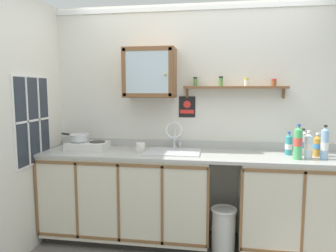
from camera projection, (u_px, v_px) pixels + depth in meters
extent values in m
cube|color=silver|center=(195.00, 121.00, 3.34)|extent=(3.66, 0.05, 2.44)
cube|color=white|center=(196.00, 8.00, 3.17)|extent=(3.66, 0.02, 0.05)
cube|color=silver|center=(9.00, 129.00, 2.70)|extent=(0.05, 3.36, 2.44)
cube|color=black|center=(129.00, 233.00, 3.30)|extent=(1.64, 0.53, 0.08)
cube|color=beige|center=(127.00, 193.00, 3.22)|extent=(1.68, 0.59, 0.82)
cube|color=brown|center=(118.00, 165.00, 2.88)|extent=(1.68, 0.01, 0.03)
cube|color=brown|center=(119.00, 240.00, 2.97)|extent=(1.68, 0.01, 0.03)
cube|color=brown|center=(36.00, 199.00, 3.05)|extent=(0.02, 0.01, 0.76)
cube|color=brown|center=(77.00, 201.00, 2.99)|extent=(0.02, 0.01, 0.76)
cube|color=brown|center=(118.00, 203.00, 2.92)|extent=(0.02, 0.01, 0.76)
cube|color=brown|center=(162.00, 206.00, 2.86)|extent=(0.02, 0.01, 0.76)
cube|color=brown|center=(208.00, 209.00, 2.80)|extent=(0.02, 0.01, 0.76)
cube|color=black|center=(292.00, 245.00, 3.05)|extent=(1.02, 0.53, 0.08)
cube|color=beige|center=(295.00, 202.00, 2.97)|extent=(1.04, 0.59, 0.82)
cube|color=brown|center=(306.00, 172.00, 2.63)|extent=(1.04, 0.01, 0.03)
cube|color=brown|center=(241.00, 211.00, 2.75)|extent=(0.02, 0.01, 0.76)
cube|color=brown|center=(303.00, 214.00, 2.67)|extent=(0.02, 0.01, 0.76)
cube|color=#B2B2AD|center=(192.00, 155.00, 3.07)|extent=(3.02, 0.62, 0.03)
cube|color=#B2B2AD|center=(194.00, 144.00, 3.34)|extent=(3.02, 0.02, 0.08)
cube|color=silver|center=(173.00, 152.00, 3.11)|extent=(0.55, 0.41, 0.01)
cube|color=slate|center=(173.00, 164.00, 3.13)|extent=(0.47, 0.33, 0.01)
cube|color=slate|center=(175.00, 155.00, 3.29)|extent=(0.47, 0.01, 0.13)
cube|color=slate|center=(170.00, 162.00, 2.96)|extent=(0.47, 0.01, 0.13)
cylinder|color=#4C4C51|center=(173.00, 165.00, 3.13)|extent=(0.04, 0.04, 0.01)
cylinder|color=silver|center=(174.00, 147.00, 3.33)|extent=(0.05, 0.05, 0.02)
cylinder|color=silver|center=(174.00, 137.00, 3.32)|extent=(0.02, 0.02, 0.18)
torus|color=silver|center=(174.00, 130.00, 3.23)|extent=(0.18, 0.02, 0.18)
cylinder|color=silver|center=(180.00, 144.00, 3.32)|extent=(0.02, 0.02, 0.06)
cube|color=silver|center=(88.00, 146.00, 3.25)|extent=(0.41, 0.27, 0.08)
cylinder|color=#2D2D2D|center=(80.00, 141.00, 3.28)|extent=(0.17, 0.17, 0.01)
cylinder|color=#2D2D2D|center=(97.00, 142.00, 3.25)|extent=(0.17, 0.17, 0.01)
cylinder|color=black|center=(74.00, 148.00, 3.14)|extent=(0.03, 0.02, 0.03)
cylinder|color=black|center=(92.00, 148.00, 3.11)|extent=(0.03, 0.02, 0.03)
cylinder|color=silver|center=(79.00, 138.00, 3.27)|extent=(0.20, 0.20, 0.07)
torus|color=silver|center=(79.00, 135.00, 3.27)|extent=(0.21, 0.21, 0.01)
cylinder|color=black|center=(68.00, 134.00, 3.37)|extent=(0.17, 0.09, 0.02)
cylinder|color=gold|center=(317.00, 147.00, 2.93)|extent=(0.08, 0.08, 0.17)
cone|color=gold|center=(318.00, 137.00, 2.91)|extent=(0.07, 0.07, 0.04)
cylinder|color=white|center=(318.00, 134.00, 2.91)|extent=(0.04, 0.04, 0.02)
cylinder|color=#3F8CCC|center=(317.00, 146.00, 2.92)|extent=(0.08, 0.08, 0.05)
cylinder|color=teal|center=(289.00, 146.00, 2.98)|extent=(0.06, 0.06, 0.18)
cone|color=teal|center=(289.00, 135.00, 2.97)|extent=(0.06, 0.06, 0.03)
cylinder|color=#2D59B2|center=(289.00, 133.00, 2.96)|extent=(0.03, 0.03, 0.02)
cylinder|color=white|center=(289.00, 146.00, 2.98)|extent=(0.07, 0.07, 0.05)
cylinder|color=#8CB7E0|center=(325.00, 145.00, 2.78)|extent=(0.07, 0.07, 0.26)
cone|color=#8CB7E0|center=(326.00, 129.00, 2.76)|extent=(0.06, 0.06, 0.03)
cylinder|color=#262626|center=(326.00, 126.00, 2.76)|extent=(0.03, 0.03, 0.02)
cylinder|color=white|center=(324.00, 146.00, 2.78)|extent=(0.07, 0.07, 0.07)
cylinder|color=#4CB266|center=(298.00, 145.00, 2.79)|extent=(0.07, 0.07, 0.27)
cone|color=#4CB266|center=(299.00, 128.00, 2.77)|extent=(0.07, 0.07, 0.03)
cylinder|color=#2D59B2|center=(299.00, 125.00, 2.77)|extent=(0.03, 0.03, 0.02)
cylinder|color=#D84C3F|center=(298.00, 142.00, 2.78)|extent=(0.08, 0.08, 0.08)
cylinder|color=silver|center=(308.00, 147.00, 2.82)|extent=(0.07, 0.07, 0.21)
cone|color=silver|center=(309.00, 135.00, 2.80)|extent=(0.07, 0.07, 0.03)
cylinder|color=white|center=(309.00, 132.00, 2.80)|extent=(0.03, 0.03, 0.02)
cylinder|color=white|center=(308.00, 147.00, 2.82)|extent=(0.07, 0.07, 0.06)
cylinder|color=white|center=(303.00, 144.00, 3.00)|extent=(0.06, 0.06, 0.21)
cone|color=white|center=(303.00, 132.00, 2.99)|extent=(0.06, 0.06, 0.03)
cylinder|color=#262626|center=(304.00, 129.00, 2.99)|extent=(0.03, 0.03, 0.02)
cylinder|color=#3F8CCC|center=(303.00, 145.00, 3.00)|extent=(0.06, 0.06, 0.06)
cylinder|color=white|center=(140.00, 147.00, 3.12)|extent=(0.09, 0.09, 0.09)
torus|color=white|center=(142.00, 148.00, 3.07)|extent=(0.04, 0.06, 0.06)
cube|color=brown|center=(150.00, 73.00, 3.20)|extent=(0.53, 0.27, 0.51)
cube|color=silver|center=(147.00, 72.00, 3.06)|extent=(0.43, 0.01, 0.41)
cube|color=brown|center=(124.00, 72.00, 3.10)|extent=(0.04, 0.01, 0.48)
cube|color=brown|center=(171.00, 72.00, 3.03)|extent=(0.04, 0.01, 0.48)
cube|color=brown|center=(147.00, 49.00, 3.03)|extent=(0.50, 0.01, 0.04)
cube|color=brown|center=(147.00, 95.00, 3.09)|extent=(0.50, 0.01, 0.04)
sphere|color=olive|center=(165.00, 75.00, 3.02)|extent=(0.02, 0.02, 0.02)
cube|color=brown|center=(235.00, 87.00, 3.15)|extent=(1.04, 0.14, 0.02)
cube|color=brown|center=(187.00, 93.00, 3.28)|extent=(0.02, 0.03, 0.10)
cube|color=brown|center=(284.00, 94.00, 3.13)|extent=(0.02, 0.03, 0.10)
cylinder|color=#598C3F|center=(195.00, 82.00, 3.22)|extent=(0.04, 0.04, 0.08)
cylinder|color=black|center=(195.00, 78.00, 3.21)|extent=(0.04, 0.04, 0.02)
cylinder|color=#598C3F|center=(221.00, 82.00, 3.16)|extent=(0.04, 0.04, 0.08)
cylinder|color=black|center=(221.00, 77.00, 3.16)|extent=(0.04, 0.04, 0.02)
cylinder|color=silver|center=(246.00, 83.00, 3.12)|extent=(0.04, 0.04, 0.07)
cylinder|color=yellow|center=(246.00, 79.00, 3.11)|extent=(0.04, 0.04, 0.02)
cylinder|color=brown|center=(274.00, 83.00, 3.09)|extent=(0.05, 0.05, 0.06)
cylinder|color=red|center=(274.00, 80.00, 3.08)|extent=(0.05, 0.05, 0.02)
cube|color=black|center=(187.00, 107.00, 3.31)|extent=(0.17, 0.01, 0.22)
cube|color=red|center=(187.00, 112.00, 3.31)|extent=(0.15, 0.00, 0.04)
cylinder|color=red|center=(187.00, 104.00, 3.30)|extent=(0.08, 0.00, 0.08)
cube|color=#262D38|center=(33.00, 120.00, 2.99)|extent=(0.01, 0.54, 0.82)
cube|color=white|center=(32.00, 120.00, 2.99)|extent=(0.02, 0.58, 0.86)
cube|color=white|center=(28.00, 121.00, 2.89)|extent=(0.01, 0.02, 0.82)
cube|color=white|center=(39.00, 119.00, 3.08)|extent=(0.01, 0.02, 0.82)
cube|color=white|center=(34.00, 120.00, 2.98)|extent=(0.01, 0.54, 0.02)
cylinder|color=silver|center=(223.00, 231.00, 2.97)|extent=(0.22, 0.22, 0.43)
torus|color=white|center=(224.00, 209.00, 2.94)|extent=(0.25, 0.25, 0.02)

